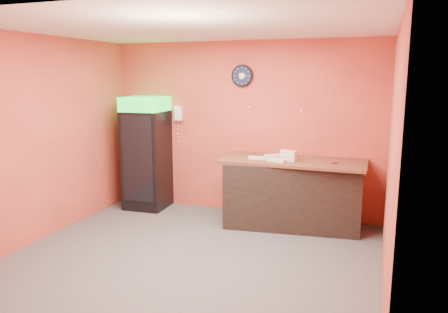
% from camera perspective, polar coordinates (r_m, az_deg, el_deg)
% --- Properties ---
extents(floor, '(4.50, 4.50, 0.00)m').
position_cam_1_polar(floor, '(5.70, -3.85, -12.78)').
color(floor, '#47474C').
rests_on(floor, ground).
extents(back_wall, '(4.50, 0.02, 2.80)m').
position_cam_1_polar(back_wall, '(7.16, 2.46, 3.70)').
color(back_wall, '#D6533C').
rests_on(back_wall, floor).
extents(left_wall, '(0.02, 4.00, 2.80)m').
position_cam_1_polar(left_wall, '(6.54, -22.40, 2.25)').
color(left_wall, '#D6533C').
rests_on(left_wall, floor).
extents(right_wall, '(0.02, 4.00, 2.80)m').
position_cam_1_polar(right_wall, '(4.86, 21.03, -0.29)').
color(right_wall, '#D6533C').
rests_on(right_wall, floor).
extents(ceiling, '(4.50, 4.00, 0.02)m').
position_cam_1_polar(ceiling, '(5.26, -4.24, 16.48)').
color(ceiling, white).
rests_on(ceiling, back_wall).
extents(beverage_cooler, '(0.70, 0.71, 1.90)m').
position_cam_1_polar(beverage_cooler, '(7.51, -10.23, 0.24)').
color(beverage_cooler, black).
rests_on(beverage_cooler, floor).
extents(prep_counter, '(2.05, 1.10, 0.98)m').
position_cam_1_polar(prep_counter, '(6.69, 8.88, -4.85)').
color(prep_counter, black).
rests_on(prep_counter, floor).
extents(wall_clock, '(0.35, 0.06, 0.35)m').
position_cam_1_polar(wall_clock, '(7.08, 2.40, 10.49)').
color(wall_clock, black).
rests_on(wall_clock, back_wall).
extents(wall_phone, '(0.13, 0.11, 0.24)m').
position_cam_1_polar(wall_phone, '(7.50, -6.01, 5.63)').
color(wall_phone, white).
rests_on(wall_phone, back_wall).
extents(butcher_paper, '(2.12, 0.96, 0.04)m').
position_cam_1_polar(butcher_paper, '(6.58, 9.01, -0.57)').
color(butcher_paper, brown).
rests_on(butcher_paper, prep_counter).
extents(sub_roll_stack, '(0.26, 0.17, 0.16)m').
position_cam_1_polar(sub_roll_stack, '(6.45, 8.44, 0.10)').
color(sub_roll_stack, beige).
rests_on(sub_roll_stack, butcher_paper).
extents(wrapped_sandwich_left, '(0.27, 0.12, 0.04)m').
position_cam_1_polar(wrapped_sandwich_left, '(6.54, 4.36, -0.18)').
color(wrapped_sandwich_left, silver).
rests_on(wrapped_sandwich_left, butcher_paper).
extents(wrapped_sandwich_mid, '(0.31, 0.19, 0.04)m').
position_cam_1_polar(wrapped_sandwich_mid, '(6.39, 6.83, -0.47)').
color(wrapped_sandwich_mid, silver).
rests_on(wrapped_sandwich_mid, butcher_paper).
extents(wrapped_sandwich_right, '(0.32, 0.27, 0.04)m').
position_cam_1_polar(wrapped_sandwich_right, '(6.71, 6.61, 0.07)').
color(wrapped_sandwich_right, silver).
rests_on(wrapped_sandwich_right, butcher_paper).
extents(kitchen_tool, '(0.06, 0.06, 0.06)m').
position_cam_1_polar(kitchen_tool, '(6.72, 9.30, 0.08)').
color(kitchen_tool, silver).
rests_on(kitchen_tool, butcher_paper).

